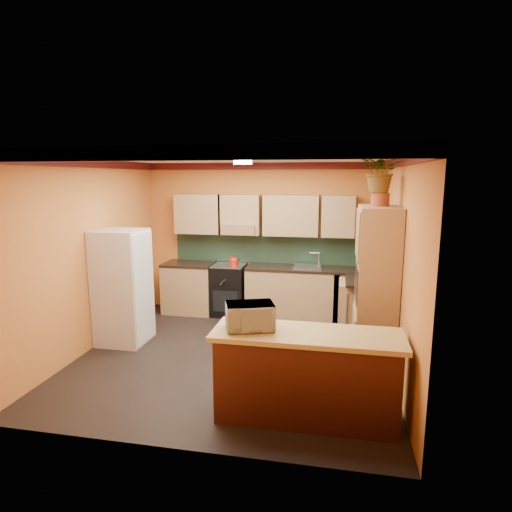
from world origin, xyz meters
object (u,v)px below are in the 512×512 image
(stove, at_px, (229,290))
(breakfast_bar, at_px, (306,378))
(fridge, at_px, (122,287))
(pantry, at_px, (376,290))
(base_cabinets_back, at_px, (263,292))
(microwave, at_px, (250,316))

(stove, distance_m, breakfast_bar, 3.56)
(stove, height_order, fridge, fridge)
(fridge, xyz_separation_m, pantry, (3.60, -0.23, 0.20))
(fridge, height_order, pantry, pantry)
(pantry, bearing_deg, fridge, 176.42)
(base_cabinets_back, xyz_separation_m, fridge, (-1.84, -1.58, 0.41))
(base_cabinets_back, relative_size, stove, 4.01)
(stove, bearing_deg, pantry, -37.16)
(fridge, relative_size, microwave, 3.55)
(stove, relative_size, pantry, 0.43)
(base_cabinets_back, height_order, fridge, fridge)
(breakfast_bar, height_order, microwave, microwave)
(stove, relative_size, breakfast_bar, 0.51)
(pantry, xyz_separation_m, microwave, (-1.34, -1.36, 0.01))
(base_cabinets_back, relative_size, fridge, 2.15)
(pantry, bearing_deg, stove, 142.84)
(breakfast_bar, distance_m, microwave, 0.85)
(fridge, xyz_separation_m, microwave, (2.26, -1.58, 0.21))
(fridge, relative_size, breakfast_bar, 0.94)
(pantry, distance_m, breakfast_bar, 1.67)
(fridge, distance_m, breakfast_bar, 3.28)
(fridge, relative_size, pantry, 0.81)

